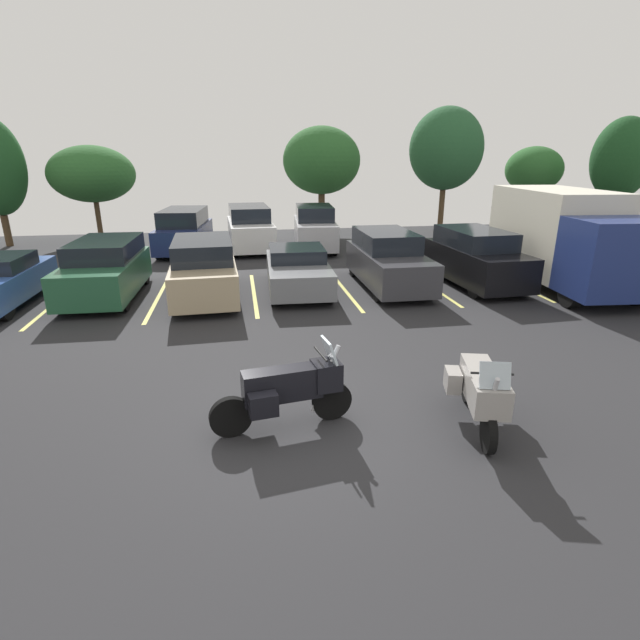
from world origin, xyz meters
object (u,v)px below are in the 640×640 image
motorcycle_touring (288,389)px  car_far_navy (184,231)px  motorcycle_second (481,390)px  car_green (105,269)px  car_far_white (250,228)px  car_tan (204,269)px  car_far_silver (315,228)px  box_truck (565,237)px  car_charcoal (388,260)px  car_grey (298,270)px  car_black (476,258)px

motorcycle_touring → car_far_navy: bearing=101.0°
motorcycle_second → car_green: size_ratio=0.48×
car_far_navy → car_far_white: size_ratio=1.05×
car_far_navy → motorcycle_second: bearing=-69.5°
car_green → car_tan: (3.03, -0.61, 0.02)m
car_green → car_far_silver: size_ratio=0.95×
car_far_navy → box_truck: box_truck is taller
motorcycle_touring → car_far_white: size_ratio=0.50×
car_green → box_truck: (14.86, -1.06, 0.77)m
motorcycle_second → car_green: (-7.84, 9.12, 0.20)m
car_charcoal → box_truck: box_truck is taller
car_grey → car_far_white: size_ratio=0.95×
car_far_navy → motorcycle_touring: bearing=-79.0°
car_grey → box_truck: 8.97m
car_far_silver → car_far_navy: bearing=176.4°
motorcycle_second → car_green: car_green is taller
car_green → car_far_silver: (7.68, 6.91, 0.10)m
car_green → car_grey: bearing=-2.3°
motorcycle_touring → car_far_white: bearing=90.4°
car_far_silver → car_far_white: bearing=171.9°
car_tan → car_far_navy: size_ratio=0.93×
motorcycle_touring → car_far_navy: size_ratio=0.47×
car_tan → car_far_white: car_far_white is taller
motorcycle_second → car_tan: bearing=119.5°
motorcycle_second → car_black: car_black is taller
motorcycle_second → car_grey: bearing=101.9°
motorcycle_second → car_tan: car_tan is taller
car_grey → car_tan: bearing=-172.9°
motorcycle_second → car_grey: motorcycle_second is taller
car_green → car_far_white: (4.68, 7.34, 0.11)m
motorcycle_touring → car_charcoal: car_charcoal is taller
motorcycle_second → car_black: bearing=64.0°
motorcycle_second → car_far_navy: bearing=110.5°
car_grey → car_charcoal: car_charcoal is taller
car_far_white → box_truck: 13.21m
car_black → car_far_navy: size_ratio=0.91×
car_charcoal → car_tan: bearing=-176.4°
car_grey → car_far_silver: bearing=76.6°
car_black → motorcycle_touring: bearing=-132.0°
car_green → car_far_navy: car_far_navy is taller
car_green → car_charcoal: 9.03m
car_black → car_far_navy: (-10.34, 7.81, 0.03)m
motorcycle_touring → car_grey: motorcycle_touring is taller
car_far_navy → car_tan: bearing=-80.5°
car_green → car_charcoal: (9.03, -0.23, 0.02)m
car_far_navy → car_far_white: car_far_white is taller
motorcycle_touring → car_black: bearing=48.0°
car_far_navy → car_charcoal: bearing=-45.7°
car_tan → car_far_white: size_ratio=0.98×
motorcycle_second → car_far_silver: 16.04m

